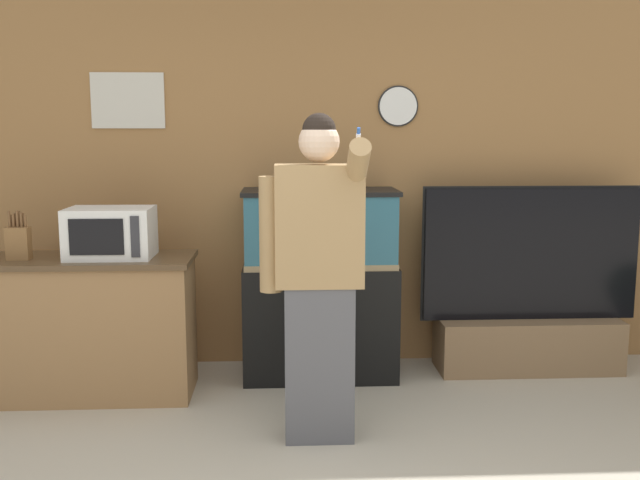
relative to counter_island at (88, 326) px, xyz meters
name	(u,v)px	position (x,y,z in m)	size (l,w,h in m)	color
wall_back_paneled	(297,184)	(1.35, 0.65, 0.85)	(10.00, 0.08, 2.60)	olive
counter_island	(88,326)	(0.00, 0.00, 0.00)	(1.34, 0.56, 0.90)	olive
microwave	(111,233)	(0.17, -0.01, 0.60)	(0.52, 0.37, 0.31)	white
knife_block	(18,242)	(-0.38, -0.05, 0.56)	(0.14, 0.09, 0.30)	brown
aquarium_on_stand	(320,284)	(1.49, 0.29, 0.20)	(1.04, 0.50, 1.29)	black
tv_on_stand	(528,318)	(2.96, 0.33, -0.07)	(1.53, 0.40, 1.30)	brown
person_standing	(317,274)	(1.42, -0.73, 0.47)	(0.56, 0.42, 1.77)	#515156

